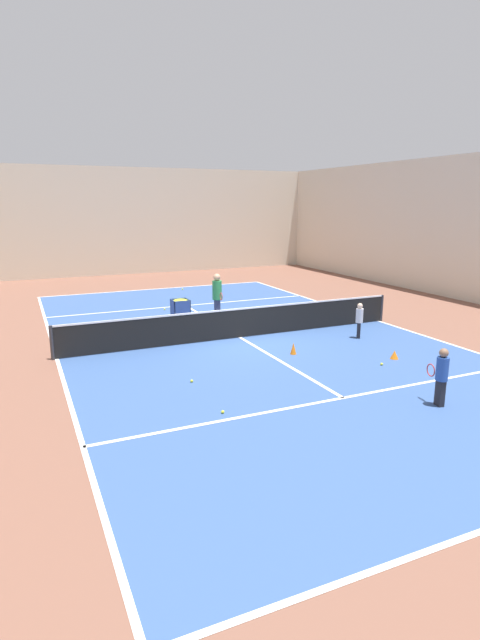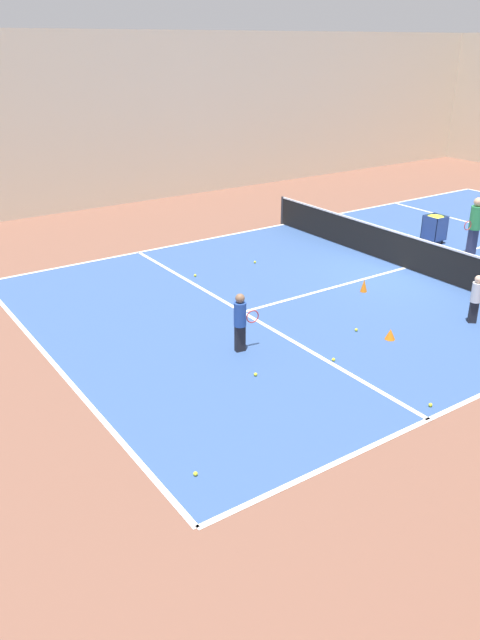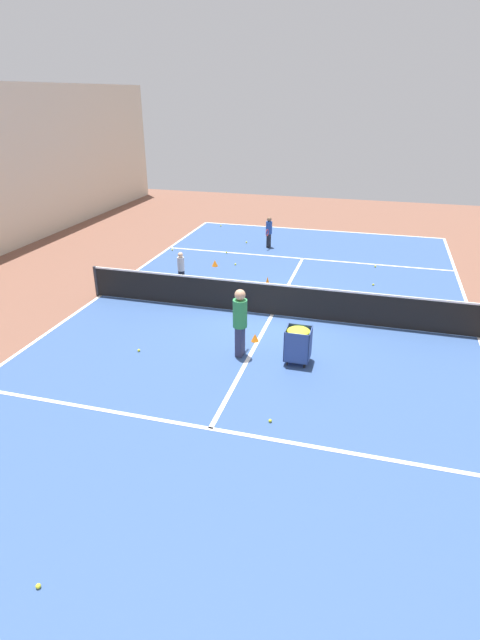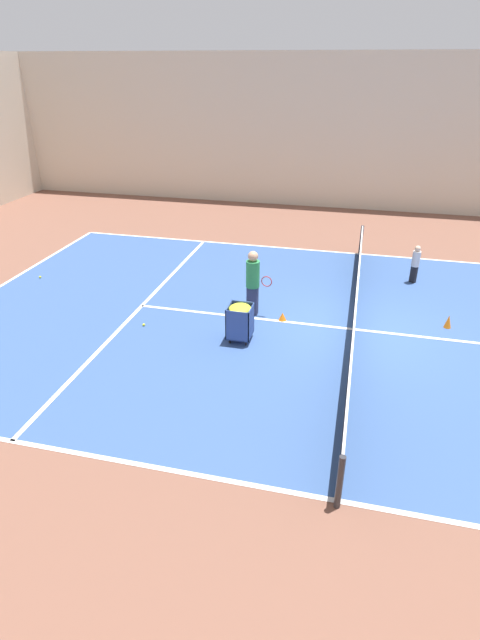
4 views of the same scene
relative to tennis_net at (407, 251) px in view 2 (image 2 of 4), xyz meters
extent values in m
plane|color=brown|center=(0.00, 0.00, -0.50)|extent=(36.31, 36.31, 0.00)
cube|color=#335189|center=(0.00, 0.00, -0.50)|extent=(11.13, 20.35, 0.00)
cube|color=white|center=(0.00, -10.17, -0.50)|extent=(11.13, 0.10, 0.00)
cube|color=white|center=(-5.57, 0.00, -0.50)|extent=(0.10, 20.35, 0.00)
cube|color=white|center=(0.00, -5.60, -0.50)|extent=(11.13, 0.10, 0.00)
cube|color=white|center=(0.00, 0.00, -0.50)|extent=(0.10, 11.19, 0.00)
cube|color=beige|center=(-11.62, 0.00, 2.63)|extent=(0.15, 32.61, 6.27)
cylinder|color=#2D2D33|center=(-5.67, 0.00, -0.02)|extent=(0.10, 0.10, 0.97)
cube|color=black|center=(0.00, 0.00, -0.03)|extent=(11.23, 0.03, 0.90)
cube|color=white|center=(0.00, 0.00, 0.44)|extent=(11.23, 0.04, 0.05)
cube|color=black|center=(1.62, -6.78, -0.22)|extent=(0.15, 0.22, 0.57)
cylinder|color=#234799|center=(1.62, -6.78, 0.33)|extent=(0.29, 0.29, 0.51)
sphere|color=#846047|center=(1.62, -6.78, 0.68)|extent=(0.19, 0.19, 0.19)
torus|color=#B22D2D|center=(1.62, -6.47, 0.20)|extent=(0.07, 0.28, 0.28)
cube|color=#2D3351|center=(0.25, 2.59, -0.11)|extent=(0.19, 0.29, 0.78)
cylinder|color=#2D8C4C|center=(0.25, 2.59, 0.62)|extent=(0.38, 0.38, 0.69)
sphere|color=tan|center=(0.25, 2.59, 1.09)|extent=(0.26, 0.26, 0.26)
torus|color=#B22D2D|center=(0.26, 2.24, 0.45)|extent=(0.05, 0.28, 0.28)
cube|color=black|center=(3.44, -1.60, -0.25)|extent=(0.20, 0.21, 0.51)
cylinder|color=silver|center=(3.44, -1.60, 0.24)|extent=(0.32, 0.32, 0.46)
sphere|color=beige|center=(3.44, -1.60, 0.55)|extent=(0.17, 0.17, 0.17)
cube|color=#2D478C|center=(-1.17, 2.58, -0.37)|extent=(0.59, 0.55, 0.02)
cube|color=#2D478C|center=(-1.17, 2.31, 0.01)|extent=(0.59, 0.02, 0.75)
cube|color=#2D478C|center=(-1.17, 2.85, 0.01)|extent=(0.59, 0.02, 0.75)
cube|color=#2D478C|center=(-1.45, 2.58, 0.01)|extent=(0.02, 0.55, 0.75)
cube|color=#2D478C|center=(-0.88, 2.58, 0.01)|extent=(0.02, 0.55, 0.75)
ellipsoid|color=yellow|center=(-1.17, 2.58, 0.32)|extent=(0.55, 0.51, 0.16)
cylinder|color=black|center=(-1.37, 2.38, -0.44)|extent=(0.05, 0.05, 0.13)
cylinder|color=black|center=(-0.96, 2.38, -0.44)|extent=(0.05, 0.05, 0.13)
cylinder|color=black|center=(-1.37, 2.77, -0.44)|extent=(0.05, 0.05, 0.13)
cylinder|color=black|center=(-0.96, 2.77, -0.44)|extent=(0.05, 0.05, 0.13)
cone|color=orange|center=(0.07, 1.77, -0.39)|extent=(0.20, 0.20, 0.21)
cone|color=orange|center=(0.65, -2.27, -0.33)|extent=(0.18, 0.18, 0.33)
cone|color=orange|center=(2.99, -3.80, -0.38)|extent=(0.22, 0.22, 0.24)
sphere|color=yellow|center=(-2.75, -5.27, -0.47)|extent=(0.07, 0.07, 0.07)
sphere|color=yellow|center=(3.06, -5.49, -0.47)|extent=(0.07, 0.07, 0.07)
sphere|color=yellow|center=(5.30, -5.24, -0.47)|extent=(0.07, 0.07, 0.07)
sphere|color=yellow|center=(2.67, -7.14, -0.47)|extent=(0.07, 0.07, 0.07)
sphere|color=yellow|center=(-2.74, -3.27, -0.47)|extent=(0.07, 0.07, 0.07)
sphere|color=yellow|center=(4.62, -9.63, -0.47)|extent=(0.07, 0.07, 0.07)
sphere|color=yellow|center=(2.29, -4.12, -0.47)|extent=(0.07, 0.07, 0.07)
camera|label=1|loc=(-6.33, -14.12, 3.72)|focal=28.00mm
camera|label=2|loc=(11.15, -13.30, 5.37)|focal=35.00mm
camera|label=3|loc=(-2.65, 12.98, 5.37)|focal=28.00mm
camera|label=4|loc=(-11.15, 0.14, 5.37)|focal=28.00mm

